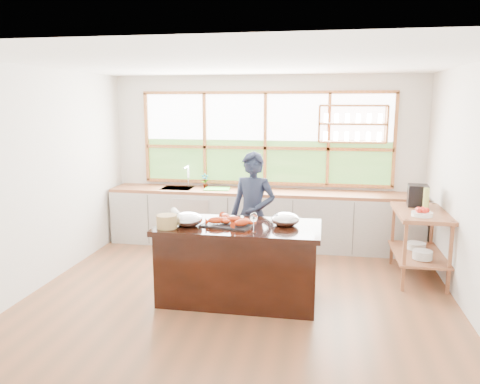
% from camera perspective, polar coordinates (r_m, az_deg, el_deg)
% --- Properties ---
extents(ground_plane, '(5.00, 5.00, 0.00)m').
position_cam_1_polar(ground_plane, '(5.80, 0.19, -12.16)').
color(ground_plane, brown).
extents(room_shell, '(5.02, 4.52, 2.71)m').
position_cam_1_polar(room_shell, '(5.87, 1.29, 5.79)').
color(room_shell, silver).
rests_on(room_shell, ground_plane).
extents(back_counter, '(4.90, 0.63, 0.90)m').
position_cam_1_polar(back_counter, '(7.49, 2.59, -3.19)').
color(back_counter, beige).
rests_on(back_counter, ground_plane).
extents(right_shelf_unit, '(0.62, 1.10, 0.90)m').
position_cam_1_polar(right_shelf_unit, '(6.50, 21.08, -4.73)').
color(right_shelf_unit, '#995733').
rests_on(right_shelf_unit, ground_plane).
extents(island, '(1.85, 0.90, 0.90)m').
position_cam_1_polar(island, '(5.46, -0.17, -8.58)').
color(island, black).
rests_on(island, ground_plane).
extents(cook, '(0.68, 0.52, 1.66)m').
position_cam_1_polar(cook, '(6.06, 1.58, -2.90)').
color(cook, '#1C2338').
rests_on(cook, ground_plane).
extents(potted_plant, '(0.15, 0.13, 0.24)m').
position_cam_1_polar(potted_plant, '(7.60, -4.29, 1.37)').
color(potted_plant, slate).
rests_on(potted_plant, back_counter).
extents(cutting_board, '(0.43, 0.34, 0.01)m').
position_cam_1_polar(cutting_board, '(7.51, -2.82, 0.40)').
color(cutting_board, green).
rests_on(cutting_board, back_counter).
extents(espresso_machine, '(0.28, 0.29, 0.29)m').
position_cam_1_polar(espresso_machine, '(6.70, 20.85, -0.40)').
color(espresso_machine, black).
rests_on(espresso_machine, right_shelf_unit).
extents(wine_bottle, '(0.09, 0.09, 0.30)m').
position_cam_1_polar(wine_bottle, '(6.44, 21.73, -0.84)').
color(wine_bottle, '#A9B350').
rests_on(wine_bottle, right_shelf_unit).
extents(fruit_bowl, '(0.25, 0.25, 0.11)m').
position_cam_1_polar(fruit_bowl, '(6.15, 21.31, -2.37)').
color(fruit_bowl, white).
rests_on(fruit_bowl, right_shelf_unit).
extents(slate_board, '(0.62, 0.50, 0.02)m').
position_cam_1_polar(slate_board, '(5.33, -1.46, -3.93)').
color(slate_board, black).
rests_on(slate_board, island).
extents(lobster_pile, '(0.52, 0.44, 0.08)m').
position_cam_1_polar(lobster_pile, '(5.31, -1.23, -3.44)').
color(lobster_pile, red).
rests_on(lobster_pile, slate_board).
extents(mixing_bowl_left, '(0.33, 0.33, 0.16)m').
position_cam_1_polar(mixing_bowl_left, '(5.32, -6.36, -3.34)').
color(mixing_bowl_left, silver).
rests_on(mixing_bowl_left, island).
extents(mixing_bowl_right, '(0.32, 0.32, 0.16)m').
position_cam_1_polar(mixing_bowl_right, '(5.33, 5.53, -3.34)').
color(mixing_bowl_right, silver).
rests_on(mixing_bowl_right, island).
extents(wine_glass, '(0.08, 0.08, 0.22)m').
position_cam_1_polar(wine_glass, '(4.98, 1.69, -3.20)').
color(wine_glass, white).
rests_on(wine_glass, island).
extents(wicker_basket, '(0.23, 0.23, 0.15)m').
position_cam_1_polar(wicker_basket, '(5.25, -8.91, -3.57)').
color(wicker_basket, '#A38C4A').
rests_on(wicker_basket, island).
extents(parchment_roll, '(0.22, 0.30, 0.08)m').
position_cam_1_polar(parchment_roll, '(5.77, -7.80, -2.58)').
color(parchment_roll, silver).
rests_on(parchment_roll, island).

